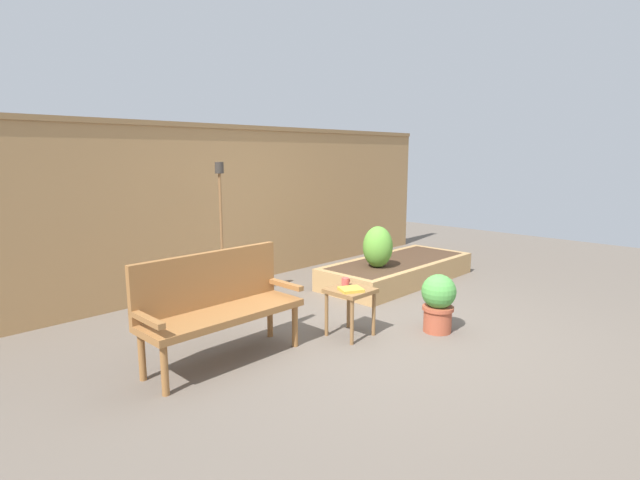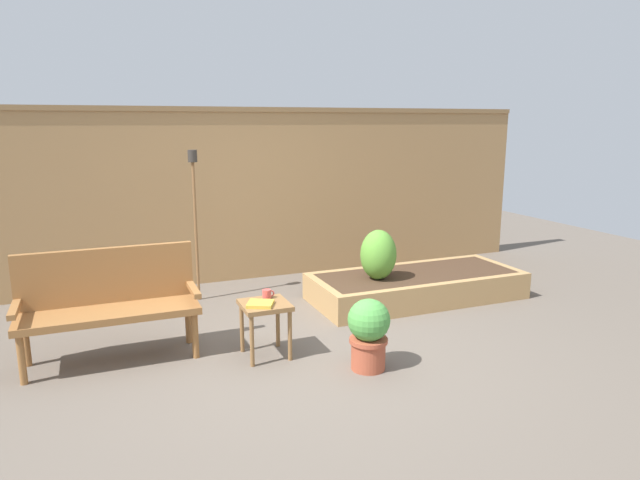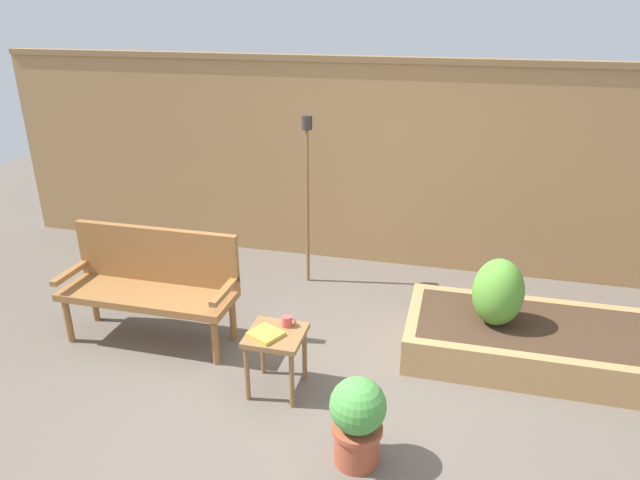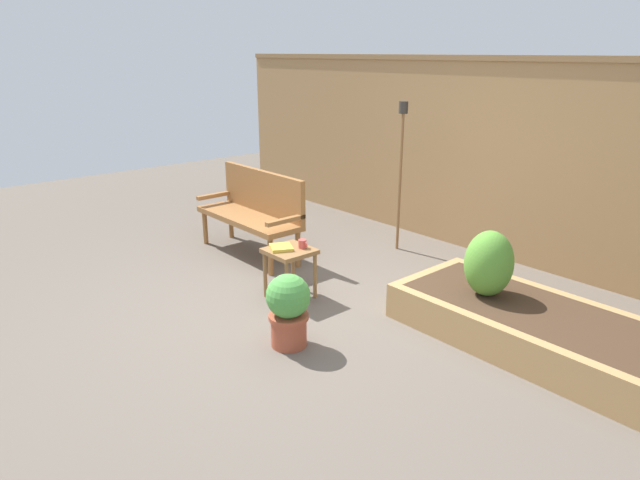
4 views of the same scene
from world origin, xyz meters
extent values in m
plane|color=#60564C|center=(0.00, 0.00, 0.00)|extent=(14.00, 14.00, 0.00)
cube|color=#A37A4C|center=(0.00, 2.60, 1.05)|extent=(8.40, 0.10, 2.10)
cube|color=olive|center=(0.00, 2.60, 2.13)|extent=(8.40, 0.14, 0.06)
cylinder|color=#936033|center=(-0.87, 0.69, 0.20)|extent=(0.06, 0.06, 0.40)
cylinder|color=#936033|center=(-0.87, 0.33, 0.20)|extent=(0.06, 0.06, 0.40)
cylinder|color=#936033|center=(-2.19, 0.69, 0.20)|extent=(0.06, 0.06, 0.40)
cylinder|color=#936033|center=(-2.19, 0.33, 0.20)|extent=(0.06, 0.06, 0.40)
cube|color=#936033|center=(-1.53, 0.51, 0.43)|extent=(1.44, 0.48, 0.06)
cube|color=#936033|center=(-1.53, 0.72, 0.70)|extent=(1.44, 0.06, 0.48)
cube|color=#936033|center=(-2.22, 0.51, 0.56)|extent=(0.06, 0.48, 0.04)
cube|color=#936033|center=(-0.84, 0.51, 0.56)|extent=(0.06, 0.48, 0.04)
cylinder|color=olive|center=(-0.13, 0.30, 0.22)|extent=(0.04, 0.04, 0.44)
cylinder|color=olive|center=(-0.13, -0.03, 0.22)|extent=(0.04, 0.04, 0.44)
cylinder|color=olive|center=(-0.46, 0.30, 0.22)|extent=(0.04, 0.04, 0.44)
cylinder|color=olive|center=(-0.46, -0.03, 0.22)|extent=(0.04, 0.04, 0.44)
cube|color=olive|center=(-0.30, 0.13, 0.46)|extent=(0.40, 0.40, 0.04)
cylinder|color=#CC4C47|center=(-0.25, 0.25, 0.52)|extent=(0.08, 0.08, 0.08)
torus|color=#CC4C47|center=(-0.21, 0.25, 0.52)|extent=(0.06, 0.01, 0.06)
cube|color=gold|center=(-0.35, 0.08, 0.49)|extent=(0.27, 0.27, 0.03)
cylinder|color=#A84C33|center=(0.40, -0.43, 0.11)|extent=(0.28, 0.28, 0.23)
cylinder|color=#A84C33|center=(0.40, -0.43, 0.25)|extent=(0.31, 0.31, 0.04)
sphere|color=#4C9942|center=(0.40, -0.43, 0.42)|extent=(0.35, 0.35, 0.35)
cube|color=#AD8451|center=(1.76, 0.57, 0.15)|extent=(2.40, 0.09, 0.30)
cube|color=#AD8451|center=(1.76, 1.48, 0.15)|extent=(2.40, 0.09, 0.30)
cube|color=#AD8451|center=(0.60, 1.02, 0.15)|extent=(0.09, 0.82, 0.30)
cube|color=#AD8451|center=(2.91, 1.02, 0.15)|extent=(0.09, 0.82, 0.30)
cube|color=#422D1E|center=(1.76, 1.02, 0.15)|extent=(2.22, 0.82, 0.30)
cylinder|color=brown|center=(1.23, 0.98, 0.33)|extent=(0.04, 0.04, 0.06)
ellipsoid|color=#569333|center=(1.23, 0.98, 0.57)|extent=(0.39, 0.39, 0.55)
cylinder|color=brown|center=(-0.55, 1.92, 0.78)|extent=(0.03, 0.03, 1.56)
cylinder|color=#332D28|center=(-0.55, 1.92, 1.62)|extent=(0.10, 0.10, 0.13)
camera|label=1|loc=(-3.82, -2.87, 1.78)|focal=27.44mm
camera|label=2|loc=(-1.58, -4.24, 1.99)|focal=31.44mm
camera|label=3|loc=(0.87, -3.19, 2.65)|focal=32.32mm
camera|label=4|loc=(3.51, -2.80, 2.20)|focal=31.30mm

